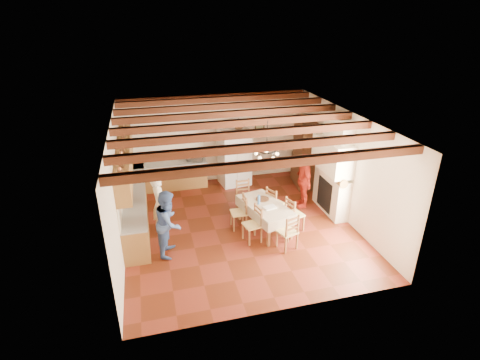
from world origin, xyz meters
name	(u,v)px	position (x,y,z in m)	size (l,w,h in m)	color
floor	(239,227)	(0.00, 0.00, -0.01)	(6.00, 6.50, 0.02)	#511D0C
ceiling	(239,119)	(0.00, 0.00, 3.01)	(6.00, 6.50, 0.02)	white
wall_back	(215,138)	(0.00, 3.26, 1.50)	(6.00, 0.02, 3.00)	beige
wall_front	(284,247)	(0.00, -3.26, 1.50)	(6.00, 0.02, 3.00)	beige
wall_left	(117,189)	(-3.01, 0.00, 1.50)	(0.02, 6.50, 3.00)	beige
wall_right	(345,165)	(3.01, 0.00, 1.50)	(0.02, 6.50, 3.00)	beige
ceiling_beams	(239,123)	(0.00, 0.00, 2.91)	(6.00, 6.30, 0.16)	#3C1D0E
lower_cabinets_left	(136,207)	(-2.70, 1.05, 0.43)	(0.60, 4.30, 0.86)	brown
lower_cabinets_back	(171,176)	(-1.55, 2.95, 0.43)	(2.30, 0.60, 0.86)	brown
countertop_left	(134,192)	(-2.70, 1.05, 0.88)	(0.62, 4.30, 0.04)	gray
countertop_back	(170,163)	(-1.55, 2.95, 0.88)	(2.34, 0.62, 0.04)	gray
backsplash_left	(121,182)	(-2.98, 1.05, 1.20)	(0.03, 4.30, 0.60)	white
backsplash_back	(169,151)	(-1.55, 3.23, 1.20)	(2.30, 0.03, 0.60)	white
upper_cabinets	(124,159)	(-2.83, 1.05, 1.85)	(0.35, 4.20, 0.70)	brown
fireplace	(331,167)	(2.72, 0.20, 1.40)	(0.56, 1.60, 2.80)	beige
wall_picture	(260,125)	(1.55, 3.23, 1.85)	(0.34, 0.03, 0.42)	#2E2115
refrigerator	(234,157)	(0.55, 2.78, 0.96)	(0.96, 0.79, 1.91)	white
hutch	(304,153)	(2.75, 2.14, 1.12)	(0.52, 1.23, 2.24)	#341911
dining_table	(265,207)	(0.63, -0.28, 0.66)	(1.24, 1.84, 0.74)	beige
chandelier	(267,150)	(0.63, -0.28, 2.25)	(0.47, 0.47, 0.03)	black
chair_left_near	(252,224)	(0.14, -0.75, 0.48)	(0.42, 0.40, 0.96)	brown
chair_left_far	(239,212)	(-0.03, -0.05, 0.48)	(0.42, 0.40, 0.96)	brown
chair_right_near	(295,214)	(1.39, -0.52, 0.48)	(0.42, 0.40, 0.96)	brown
chair_right_far	(275,202)	(1.10, 0.22, 0.48)	(0.42, 0.40, 0.96)	brown
chair_end_near	(287,231)	(0.89, -1.28, 0.48)	(0.42, 0.40, 0.96)	brown
chair_end_far	(244,197)	(0.35, 0.78, 0.48)	(0.42, 0.40, 0.96)	brown
person_man	(160,204)	(-2.06, 0.28, 0.81)	(0.59, 0.39, 1.62)	white
person_woman_blue	(169,223)	(-1.91, -0.73, 0.82)	(0.80, 0.62, 1.65)	#42609F
person_woman_red	(304,180)	(2.14, 0.69, 0.83)	(0.98, 0.41, 1.66)	red
microwave	(195,156)	(-0.74, 2.95, 1.04)	(0.51, 0.34, 0.28)	silver
fridge_vase	(239,124)	(0.70, 2.78, 2.08)	(0.32, 0.32, 0.34)	#341911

